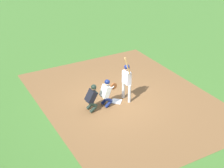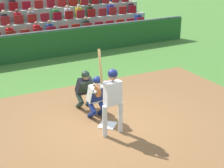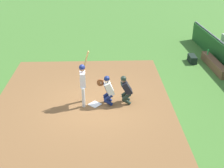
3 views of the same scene
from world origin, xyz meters
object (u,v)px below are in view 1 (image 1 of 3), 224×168
at_px(catcher_crouching, 107,91).
at_px(home_plate_umpire, 92,97).
at_px(batter_at_plate, 127,78).
at_px(home_plate_marker, 116,101).

xyz_separation_m(catcher_crouching, home_plate_umpire, (0.01, -0.75, -0.04)).
height_order(batter_at_plate, home_plate_umpire, batter_at_plate).
bearing_deg(catcher_crouching, home_plate_marker, 95.33).
relative_size(batter_at_plate, home_plate_umpire, 1.80).
relative_size(catcher_crouching, home_plate_umpire, 1.03).
relative_size(home_plate_marker, catcher_crouching, 0.34).
xyz_separation_m(home_plate_marker, batter_at_plate, (0.11, 0.46, 1.10)).
distance_m(batter_at_plate, catcher_crouching, 1.08).
distance_m(home_plate_marker, batter_at_plate, 1.20).
height_order(home_plate_marker, home_plate_umpire, home_plate_umpire).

